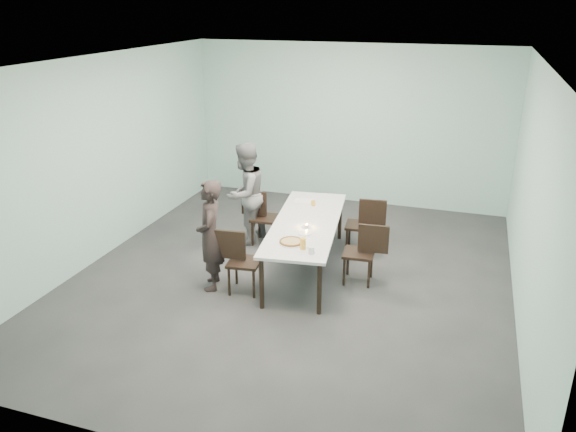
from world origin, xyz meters
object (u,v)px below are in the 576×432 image
(table, at_px, (306,225))
(chair_far_right, at_px, (365,222))
(amber_tumbler, at_px, (313,203))
(chair_near_right, at_px, (365,249))
(tealight, at_px, (306,226))
(beer_glass, at_px, (303,244))
(chair_near_left, at_px, (238,257))
(diner_far, at_px, (245,194))
(pizza, at_px, (291,242))
(diner_near, at_px, (210,235))
(chair_far_left, at_px, (261,214))
(side_plate, at_px, (305,233))
(water_tumbler, at_px, (311,250))

(table, bearing_deg, chair_far_right, 51.90)
(amber_tumbler, bearing_deg, table, -82.60)
(chair_near_right, xyz_separation_m, tealight, (-0.82, -0.07, 0.27))
(beer_glass, xyz_separation_m, amber_tumbler, (-0.32, 1.59, -0.03))
(chair_near_left, relative_size, diner_far, 0.53)
(amber_tumbler, bearing_deg, chair_near_right, -39.66)
(chair_near_right, xyz_separation_m, pizza, (-0.86, -0.65, 0.27))
(chair_near_left, distance_m, pizza, 0.76)
(diner_near, relative_size, diner_far, 0.93)
(table, relative_size, amber_tumbler, 33.68)
(table, bearing_deg, beer_glass, -75.86)
(chair_far_left, bearing_deg, diner_near, -95.77)
(chair_far_right, relative_size, diner_far, 0.53)
(chair_far_left, height_order, tealight, chair_far_left)
(chair_near_left, distance_m, diner_near, 0.48)
(chair_far_left, relative_size, chair_far_right, 1.00)
(chair_far_right, distance_m, tealight, 1.28)
(side_plate, xyz_separation_m, amber_tumbler, (-0.20, 1.11, 0.04))
(chair_far_right, bearing_deg, chair_near_right, 95.68)
(diner_far, bearing_deg, water_tumbler, 58.82)
(amber_tumbler, bearing_deg, diner_far, -179.60)
(table, height_order, chair_far_left, chair_far_left)
(table, height_order, diner_far, diner_far)
(table, bearing_deg, water_tumbler, -69.94)
(chair_near_right, relative_size, pizza, 2.56)
(chair_near_right, bearing_deg, diner_far, -24.94)
(table, distance_m, amber_tumbler, 0.69)
(chair_far_right, distance_m, diner_far, 1.95)
(chair_far_right, xyz_separation_m, beer_glass, (-0.46, -1.80, 0.32))
(amber_tumbler, bearing_deg, tealight, -80.12)
(chair_near_left, bearing_deg, water_tumbler, -12.26)
(amber_tumbler, bearing_deg, chair_near_left, -110.25)
(chair_near_left, height_order, beer_glass, beer_glass)
(chair_near_right, bearing_deg, table, -12.60)
(water_tumbler, height_order, tealight, water_tumbler)
(chair_far_left, distance_m, chair_near_right, 2.04)
(table, relative_size, diner_far, 1.63)
(chair_near_right, xyz_separation_m, chair_far_right, (-0.20, 1.02, 0.00))
(pizza, bearing_deg, chair_near_left, -170.08)
(chair_near_left, relative_size, pizza, 2.56)
(table, xyz_separation_m, amber_tumbler, (-0.09, 0.68, 0.10))
(diner_near, xyz_separation_m, side_plate, (1.17, 0.49, -0.01))
(diner_near, bearing_deg, side_plate, 91.75)
(diner_far, bearing_deg, pizza, 56.11)
(diner_near, bearing_deg, chair_near_left, 71.00)
(chair_near_left, height_order, chair_near_right, same)
(chair_near_left, xyz_separation_m, side_plate, (0.78, 0.48, 0.25))
(diner_near, xyz_separation_m, diner_far, (-0.15, 1.59, 0.06))
(table, distance_m, beer_glass, 0.95)
(diner_far, xyz_separation_m, beer_glass, (1.45, -1.58, -0.00))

